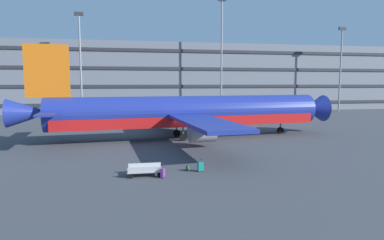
{
  "coord_description": "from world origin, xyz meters",
  "views": [
    {
      "loc": [
        -6.34,
        -38.47,
        6.88
      ],
      "look_at": [
        0.21,
        -4.5,
        3.0
      ],
      "focal_mm": 30.72,
      "sensor_mm": 36.0,
      "label": 1
    }
  ],
  "objects_px": {
    "airliner": "(187,113)",
    "backpack_silver": "(188,168)",
    "suitcase_red": "(161,166)",
    "baggage_cart": "(145,170)",
    "suitcase_laid_flat": "(163,173)",
    "suitcase_small": "(200,166)"
  },
  "relations": [
    {
      "from": "airliner",
      "to": "backpack_silver",
      "type": "height_order",
      "value": "airliner"
    },
    {
      "from": "suitcase_red",
      "to": "backpack_silver",
      "type": "xyz_separation_m",
      "value": [
        2.11,
        -0.39,
        -0.16
      ]
    },
    {
      "from": "airliner",
      "to": "baggage_cart",
      "type": "relative_size",
      "value": 12.18
    },
    {
      "from": "backpack_silver",
      "to": "baggage_cart",
      "type": "height_order",
      "value": "baggage_cart"
    },
    {
      "from": "suitcase_laid_flat",
      "to": "airliner",
      "type": "bearing_deg",
      "value": 74.21
    },
    {
      "from": "suitcase_laid_flat",
      "to": "backpack_silver",
      "type": "distance_m",
      "value": 2.58
    },
    {
      "from": "suitcase_red",
      "to": "backpack_silver",
      "type": "bearing_deg",
      "value": -10.59
    },
    {
      "from": "suitcase_red",
      "to": "airliner",
      "type": "bearing_deg",
      "value": 72.48
    },
    {
      "from": "airliner",
      "to": "suitcase_red",
      "type": "bearing_deg",
      "value": -107.52
    },
    {
      "from": "suitcase_small",
      "to": "baggage_cart",
      "type": "relative_size",
      "value": 0.3
    },
    {
      "from": "suitcase_small",
      "to": "baggage_cart",
      "type": "height_order",
      "value": "suitcase_small"
    },
    {
      "from": "suitcase_small",
      "to": "suitcase_red",
      "type": "relative_size",
      "value": 1.12
    },
    {
      "from": "backpack_silver",
      "to": "suitcase_small",
      "type": "bearing_deg",
      "value": -18.81
    },
    {
      "from": "airliner",
      "to": "suitcase_red",
      "type": "relative_size",
      "value": 45.44
    },
    {
      "from": "backpack_silver",
      "to": "baggage_cart",
      "type": "xyz_separation_m",
      "value": [
        -3.39,
        -0.63,
        0.2
      ]
    },
    {
      "from": "suitcase_small",
      "to": "suitcase_laid_flat",
      "type": "distance_m",
      "value": 3.26
    },
    {
      "from": "suitcase_laid_flat",
      "to": "suitcase_red",
      "type": "height_order",
      "value": "suitcase_red"
    },
    {
      "from": "baggage_cart",
      "to": "backpack_silver",
      "type": "bearing_deg",
      "value": 10.54
    },
    {
      "from": "airliner",
      "to": "suitcase_red",
      "type": "xyz_separation_m",
      "value": [
        -4.74,
        -15.0,
        -2.79
      ]
    },
    {
      "from": "suitcase_red",
      "to": "baggage_cart",
      "type": "distance_m",
      "value": 1.64
    },
    {
      "from": "suitcase_red",
      "to": "backpack_silver",
      "type": "distance_m",
      "value": 2.15
    },
    {
      "from": "suitcase_small",
      "to": "suitcase_laid_flat",
      "type": "xyz_separation_m",
      "value": [
        -3.06,
        -1.12,
        -0.04
      ]
    }
  ]
}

